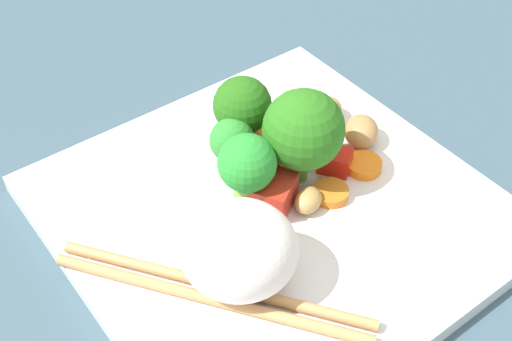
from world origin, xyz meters
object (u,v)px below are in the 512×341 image
Objects in this scene: carrot_slice_1 at (324,135)px; chopstick_pair at (212,291)px; broccoli_floret_1 at (242,108)px; square_plate at (273,212)px; rice_mound at (239,250)px.

chopstick_pair is (-6.65, 15.89, 0.09)cm from carrot_slice_1.
carrot_slice_1 is at bearing -119.86° from broccoli_floret_1.
square_plate is 8.10cm from broccoli_floret_1.
carrot_slice_1 is 17.22cm from chopstick_pair.
square_plate is 7.84cm from rice_mound.
carrot_slice_1 is 0.13× the size of chopstick_pair.
rice_mound reaches higher than square_plate.
rice_mound reaches higher than chopstick_pair.
square_plate is at bearing 79.87° from chopstick_pair.
broccoli_floret_1 is at bearing 60.14° from carrot_slice_1.
square_plate is 12.17× the size of carrot_slice_1.
carrot_slice_1 is (3.09, -7.81, 1.01)cm from square_plate.
rice_mound is 3.14× the size of carrot_slice_1.
chopstick_pair is at bearing 113.80° from square_plate.
rice_mound is at bearing 140.97° from broccoli_floret_1.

